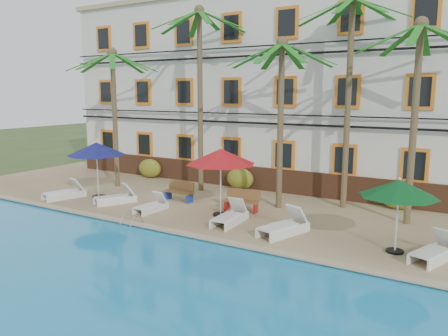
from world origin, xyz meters
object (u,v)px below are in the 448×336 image
Objects in this scene: palm_b at (200,75)px; bench_left at (180,191)px; palm_d at (349,74)px; bench_right at (242,200)px; lounger_b at (116,197)px; palm_e at (416,93)px; lounger_c at (152,205)px; pool_ladder at (132,225)px; lounger_e at (284,226)px; umbrella_red at (221,157)px; palm_c at (281,98)px; umbrella_blue at (96,149)px; palm_a at (114,97)px; lounger_d at (230,216)px; lounger_f at (435,251)px; umbrella_green at (399,189)px; lounger_a at (65,192)px.

bench_left is (0.36, -2.31, -5.33)m from palm_b.
bench_right is at bearing -141.52° from palm_d.
lounger_b is at bearing -139.98° from bench_left.
lounger_c is (-9.57, -3.68, -4.71)m from palm_e.
bench_right reaches higher than pool_ladder.
umbrella_red is at bearing 164.37° from lounger_e.
palm_c is 2.65× the size of umbrella_blue.
palm_a reaches higher than pool_ladder.
palm_c is 4.60m from bench_right.
lounger_d is at bearing 2.73° from lounger_c.
palm_e is at bearing 9.35° from bench_left.
palm_b reaches higher than lounger_e.
umbrella_blue is 1.63× the size of lounger_c.
palm_c reaches higher than lounger_f.
lounger_c reaches higher than pool_ladder.
umbrella_green is at bearing 1.15° from lounger_c.
palm_a is 12.15m from lounger_e.
lounger_e is (-3.53, -3.64, -4.64)m from palm_e.
lounger_a is at bearing -176.63° from lounger_d.
palm_d is 1.18× the size of palm_e.
bench_left is (-10.94, 1.97, 0.18)m from lounger_f.
pool_ladder is (-9.14, -2.08, -2.05)m from umbrella_green.
palm_d is 3.17× the size of umbrella_red.
lounger_d is 1.30× the size of bench_left.
umbrella_red is at bearing 174.23° from lounger_f.
lounger_a is (-9.40, -3.68, -4.43)m from palm_c.
palm_a is 8.73m from pool_ladder.
umbrella_green is 1.21× the size of lounger_f.
palm_c is 5.76m from lounger_e.
lounger_a is at bearing -134.09° from palm_b.
umbrella_blue is at bearing 37.29° from lounger_a.
palm_e is 3.48× the size of lounger_e.
palm_d is 14.00m from lounger_a.
umbrella_green is at bearing 2.07° from lounger_a.
palm_b is 10.07m from palm_e.
bench_right is at bearing 31.76° from lounger_c.
palm_d is 6.61m from umbrella_green.
palm_d is 4.11× the size of lounger_e.
palm_a is 3.71× the size of lounger_b.
palm_a is 3.30× the size of lounger_e.
pool_ladder is (-2.65, -3.90, -0.47)m from bench_right.
palm_c is at bearing -12.40° from palm_b.
lounger_e reaches higher than lounger_c.
lounger_c is (5.03, 0.34, -0.04)m from lounger_a.
umbrella_green reaches higher than lounger_a.
umbrella_blue is 10.06m from lounger_e.
lounger_f is at bearing -5.77° from umbrella_red.
umbrella_red is at bearing -121.97° from palm_c.
palm_b is 3.21× the size of umbrella_red.
palm_d reaches higher than palm_c.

